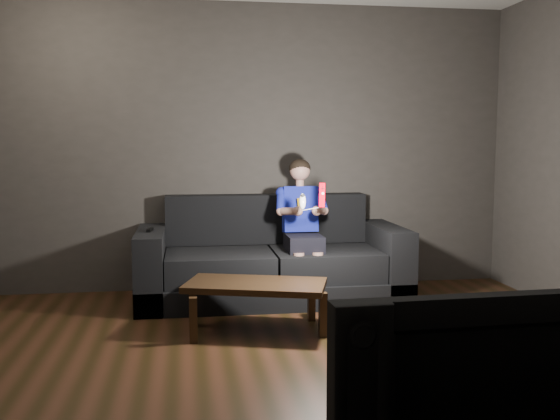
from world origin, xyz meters
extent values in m
plane|color=black|center=(0.00, 0.00, 0.00)|extent=(5.00, 5.00, 0.00)
cube|color=#373330|center=(0.00, 2.50, 1.35)|extent=(5.00, 0.04, 2.70)
cube|color=#373330|center=(0.00, -2.50, 1.35)|extent=(5.00, 0.04, 2.70)
cube|color=black|center=(0.14, 2.00, 0.10)|extent=(2.35, 1.02, 0.20)
cube|color=black|center=(-0.33, 1.89, 0.33)|extent=(0.92, 0.72, 0.25)
cube|color=black|center=(0.61, 1.89, 0.33)|extent=(0.92, 0.72, 0.25)
cube|color=black|center=(0.14, 2.39, 0.68)|extent=(1.88, 0.24, 0.46)
cube|color=black|center=(-0.92, 2.00, 0.32)|extent=(0.24, 1.02, 0.64)
cube|color=black|center=(1.20, 2.00, 0.32)|extent=(0.24, 1.02, 0.64)
cube|color=black|center=(0.41, 1.87, 0.52)|extent=(0.31, 0.39, 0.14)
cube|color=navy|center=(0.41, 2.08, 0.80)|extent=(0.31, 0.22, 0.43)
cube|color=#F0AF12|center=(0.41, 1.99, 0.86)|extent=(0.09, 0.09, 0.10)
cube|color=#B70717|center=(0.41, 1.99, 0.86)|extent=(0.06, 0.06, 0.07)
cylinder|color=tan|center=(0.41, 2.08, 1.03)|extent=(0.07, 0.07, 0.06)
sphere|color=tan|center=(0.41, 2.08, 1.15)|extent=(0.18, 0.18, 0.18)
ellipsoid|color=black|center=(0.41, 2.09, 1.17)|extent=(0.19, 0.19, 0.17)
cylinder|color=navy|center=(0.22, 2.01, 0.87)|extent=(0.08, 0.23, 0.20)
cylinder|color=navy|center=(0.60, 2.01, 0.87)|extent=(0.08, 0.23, 0.20)
cylinder|color=tan|center=(0.28, 1.85, 0.83)|extent=(0.14, 0.24, 0.11)
cylinder|color=tan|center=(0.55, 1.85, 0.83)|extent=(0.14, 0.24, 0.11)
sphere|color=tan|center=(0.33, 1.75, 0.82)|extent=(0.09, 0.09, 0.09)
sphere|color=tan|center=(0.50, 1.75, 0.82)|extent=(0.09, 0.09, 0.09)
cylinder|color=tan|center=(0.33, 1.67, 0.30)|extent=(0.09, 0.09, 0.35)
cylinder|color=tan|center=(0.49, 1.67, 0.30)|extent=(0.09, 0.09, 0.35)
cube|color=#EE0013|center=(0.50, 1.53, 0.97)|extent=(0.07, 0.09, 0.20)
cube|color=#76000B|center=(0.50, 1.51, 1.02)|extent=(0.03, 0.02, 0.03)
cylinder|color=white|center=(0.50, 1.51, 0.95)|extent=(0.02, 0.01, 0.02)
ellipsoid|color=white|center=(0.33, 1.54, 0.92)|extent=(0.07, 0.09, 0.14)
cylinder|color=black|center=(0.33, 1.51, 0.97)|extent=(0.03, 0.01, 0.02)
cube|color=black|center=(-0.92, 1.95, 0.65)|extent=(0.06, 0.15, 0.03)
cube|color=black|center=(-0.92, 1.99, 0.67)|extent=(0.02, 0.02, 0.00)
cube|color=black|center=(-0.10, 1.06, 0.35)|extent=(1.12, 0.78, 0.05)
cube|color=black|center=(-0.57, 0.85, 0.16)|extent=(0.06, 0.06, 0.32)
cube|color=black|center=(0.36, 0.85, 0.16)|extent=(0.06, 0.06, 0.32)
cube|color=black|center=(-0.57, 1.27, 0.16)|extent=(0.06, 0.06, 0.32)
cube|color=black|center=(0.36, 1.27, 0.16)|extent=(0.06, 0.06, 0.32)
imported|color=black|center=(0.13, -2.27, 0.83)|extent=(0.99, 0.17, 0.57)
camera|label=1|loc=(-0.60, -3.43, 1.39)|focal=40.00mm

